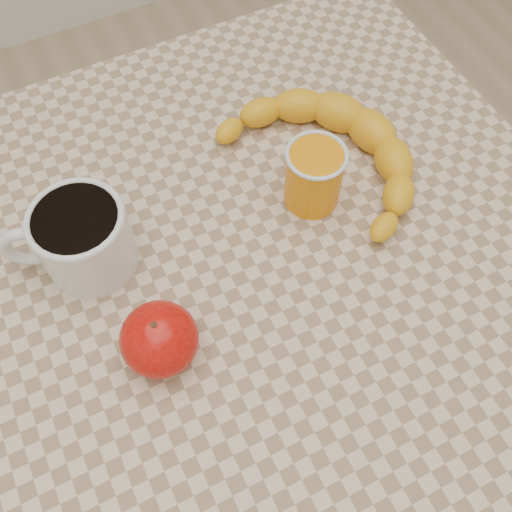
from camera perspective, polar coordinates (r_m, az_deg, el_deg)
name	(u,v)px	position (r m, az deg, el deg)	size (l,w,h in m)	color
ground	(256,422)	(1.36, 0.00, -16.27)	(3.00, 3.00, 0.00)	tan
table	(256,297)	(0.73, 0.00, -4.10)	(0.80, 0.80, 0.75)	#C8AF8D
coffee_mug	(81,237)	(0.65, -17.11, 1.78)	(0.16, 0.13, 0.09)	silver
orange_juice_glass	(314,176)	(0.68, 5.80, 7.97)	(0.07, 0.07, 0.08)	orange
apple	(159,339)	(0.59, -9.64, -8.19)	(0.10, 0.10, 0.07)	#9F0505
banana	(330,153)	(0.72, 7.46, 10.17)	(0.29, 0.36, 0.05)	gold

